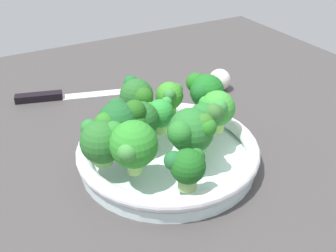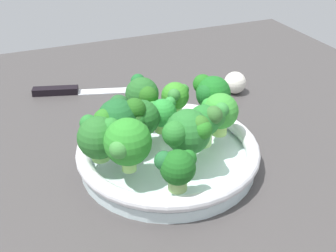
{
  "view_description": "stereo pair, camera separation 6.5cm",
  "coord_description": "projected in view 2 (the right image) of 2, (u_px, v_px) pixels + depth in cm",
  "views": [
    {
      "loc": [
        46.47,
        -24.82,
        40.43
      ],
      "look_at": [
        -2.53,
        2.23,
        7.14
      ],
      "focal_mm": 44.83,
      "sensor_mm": 36.0,
      "label": 1
    },
    {
      "loc": [
        49.28,
        -18.95,
        40.43
      ],
      "look_at": [
        -2.53,
        2.23,
        7.14
      ],
      "focal_mm": 44.83,
      "sensor_mm": 36.0,
      "label": 2
    }
  ],
  "objects": [
    {
      "name": "broccoli_floret_11",
      "position": [
        100.0,
        135.0,
        0.61
      ],
      "size": [
        6.9,
        6.51,
        7.0
      ],
      "color": "#7FB75C",
      "rests_on": "bowl"
    },
    {
      "name": "broccoli_floret_2",
      "position": [
        128.0,
        142.0,
        0.58
      ],
      "size": [
        6.77,
        6.77,
        8.12
      ],
      "color": "#A3D46E",
      "rests_on": "bowl"
    },
    {
      "name": "broccoli_floret_4",
      "position": [
        162.0,
        113.0,
        0.68
      ],
      "size": [
        4.98,
        5.05,
        5.63
      ],
      "color": "#9BCC67",
      "rests_on": "bowl"
    },
    {
      "name": "broccoli_floret_0",
      "position": [
        176.0,
        97.0,
        0.72
      ],
      "size": [
        5.05,
        5.1,
        6.44
      ],
      "color": "#80BD54",
      "rests_on": "bowl"
    },
    {
      "name": "broccoli_floret_1",
      "position": [
        140.0,
        119.0,
        0.65
      ],
      "size": [
        5.95,
        5.8,
        6.58
      ],
      "color": "#87C156",
      "rests_on": "bowl"
    },
    {
      "name": "broccoli_floret_3",
      "position": [
        220.0,
        112.0,
        0.67
      ],
      "size": [
        5.8,
        5.8,
        7.09
      ],
      "color": "#A0D165",
      "rests_on": "bowl"
    },
    {
      "name": "knife",
      "position": [
        78.0,
        91.0,
        0.91
      ],
      "size": [
        9.73,
        26.21,
        1.5
      ],
      "color": "silver",
      "rests_on": "ground_plane"
    },
    {
      "name": "broccoli_floret_7",
      "position": [
        143.0,
        95.0,
        0.71
      ],
      "size": [
        7.36,
        5.73,
        7.45
      ],
      "color": "#96D064",
      "rests_on": "bowl"
    },
    {
      "name": "bowl",
      "position": [
        168.0,
        153.0,
        0.68
      ],
      "size": [
        29.31,
        29.31,
        4.14
      ],
      "color": "white",
      "rests_on": "ground_plane"
    },
    {
      "name": "broccoli_floret_9",
      "position": [
        120.0,
        117.0,
        0.64
      ],
      "size": [
        7.0,
        7.58,
        7.75
      ],
      "color": "#8DC369",
      "rests_on": "bowl"
    },
    {
      "name": "garlic_bulb",
      "position": [
        235.0,
        83.0,
        0.9
      ],
      "size": [
        4.76,
        4.76,
        4.76
      ],
      "primitive_type": "sphere",
      "color": "silver",
      "rests_on": "ground_plane"
    },
    {
      "name": "broccoli_floret_8",
      "position": [
        211.0,
        93.0,
        0.71
      ],
      "size": [
        6.8,
        6.29,
        7.58
      ],
      "color": "#90C96A",
      "rests_on": "bowl"
    },
    {
      "name": "broccoli_floret_10",
      "position": [
        177.0,
        167.0,
        0.55
      ],
      "size": [
        4.94,
        5.85,
        5.93
      ],
      "color": "#86B260",
      "rests_on": "bowl"
    },
    {
      "name": "broccoli_floret_6",
      "position": [
        188.0,
        133.0,
        0.6
      ],
      "size": [
        6.91,
        7.75,
        7.99
      ],
      "color": "#93CB67",
      "rests_on": "bowl"
    },
    {
      "name": "ground_plane",
      "position": [
        161.0,
        181.0,
        0.67
      ],
      "size": [
        130.0,
        130.0,
        2.5
      ],
      "primitive_type": "cube",
      "color": "#403D3C"
    },
    {
      "name": "broccoli_floret_5",
      "position": [
        206.0,
        121.0,
        0.64
      ],
      "size": [
        5.23,
        5.49,
        7.0
      ],
      "color": "#94D76F",
      "rests_on": "bowl"
    }
  ]
}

